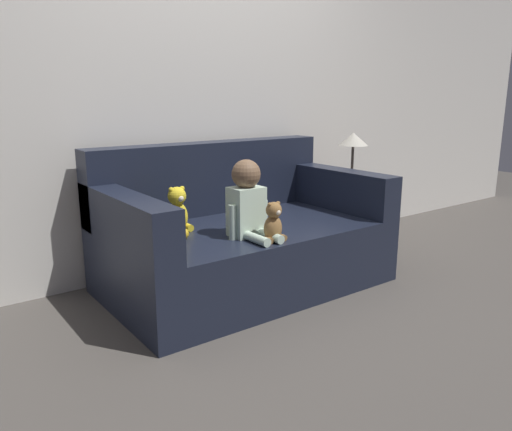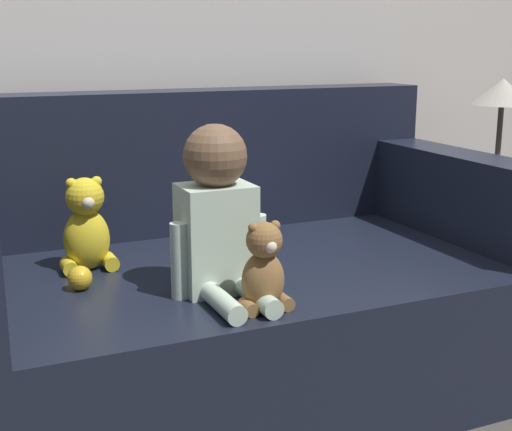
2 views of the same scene
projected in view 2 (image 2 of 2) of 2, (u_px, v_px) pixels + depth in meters
The scene contains 7 objects.
ground_plane at pixel (239, 385), 2.17m from camera, with size 12.00×12.00×0.00m, color #4C4742.
couch at pixel (230, 285), 2.16m from camera, with size 1.67×0.99×0.86m.
person_baby at pixel (218, 217), 1.77m from camera, with size 0.25×0.33×0.42m.
teddy_bear_brown at pixel (264, 269), 1.67m from camera, with size 0.13×0.10×0.22m.
plush_toy_side at pixel (86, 227), 1.96m from camera, with size 0.15×0.12×0.26m.
toy_ball at pixel (80, 278), 1.82m from camera, with size 0.06×0.06×0.06m.
side_table at pixel (498, 142), 2.59m from camera, with size 0.38×0.38×0.89m.
Camera 2 is at (-0.76, -1.84, 1.02)m, focal length 50.00 mm.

